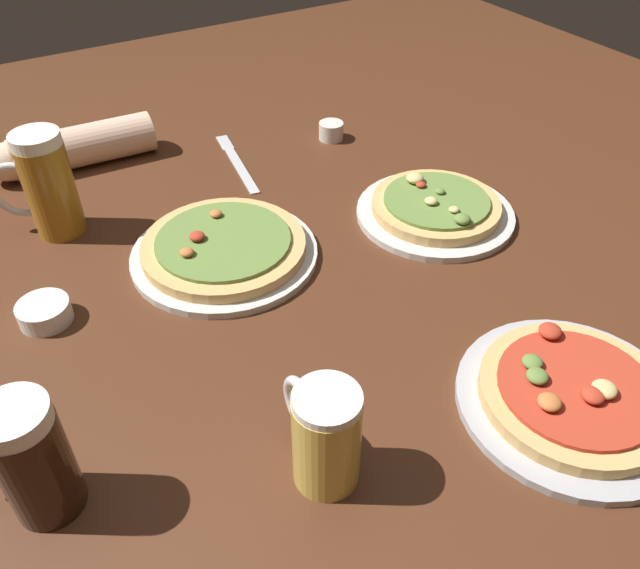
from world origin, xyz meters
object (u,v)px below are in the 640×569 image
Objects in this scene: pizza_plate_side at (224,249)px; beer_mug_amber at (29,460)px; pizza_plate_near at (573,396)px; knife_right at (237,162)px; ramekin_butter at (44,312)px; beer_mug_dark at (324,435)px; beer_mug_pale at (46,185)px; diner_arm at (65,149)px; ramekin_sauce at (331,131)px; pizza_plate_far at (435,208)px.

beer_mug_amber is at bearing -138.93° from pizza_plate_side.
beer_mug_amber is at bearing 161.44° from pizza_plate_near.
knife_right is at bearing 96.98° from pizza_plate_near.
beer_mug_amber is 0.30m from ramekin_butter.
ramekin_butter is (-0.21, 0.41, -0.05)m from beer_mug_dark.
beer_mug_pale is 0.24m from ramekin_butter.
beer_mug_amber reaches higher than pizza_plate_side.
knife_right is at bearing 61.13° from pizza_plate_side.
diner_arm is (0.20, 0.71, -0.04)m from beer_mug_amber.
pizza_plate_side is at bearing 1.10° from ramekin_butter.
pizza_plate_side is at bearing 115.90° from pizza_plate_near.
ramekin_sauce is (0.43, 0.67, -0.05)m from beer_mug_dark.
beer_mug_amber is at bearing -105.93° from diner_arm.
pizza_plate_far is at bearing -58.40° from knife_right.
beer_mug_pale reaches higher than ramekin_butter.
beer_mug_dark reaches higher than ramekin_sauce.
ramekin_butter is (-0.07, -0.22, -0.07)m from beer_mug_pale.
beer_mug_pale is (-0.44, 0.70, 0.07)m from pizza_plate_near.
pizza_plate_near is 0.89× the size of diner_arm.
ramekin_butter is (0.06, 0.29, -0.06)m from beer_mug_amber.
pizza_plate_near reaches higher than ramekin_sauce.
beer_mug_pale reaches higher than pizza_plate_far.
ramekin_sauce is 0.16× the size of diner_arm.
pizza_plate_far is 1.11× the size of knife_right.
beer_mug_dark is 0.72m from knife_right.
pizza_plate_far is 1.53× the size of beer_mug_pale.
pizza_plate_far is at bearing 73.77° from pizza_plate_near.
pizza_plate_near is 3.84× the size of ramekin_butter.
pizza_plate_far is 0.73m from beer_mug_amber.
beer_mug_amber reaches higher than diner_arm.
ramekin_sauce is at bearing 22.52° from ramekin_butter.
pizza_plate_far is 5.36× the size of ramekin_sauce.
knife_right is (0.21, 0.68, -0.06)m from beer_mug_dark.
beer_mug_pale is at bearing -171.22° from knife_right.
beer_mug_dark is at bearing -23.69° from beer_mug_amber.
beer_mug_amber is 2.07× the size of ramekin_butter.
beer_mug_pale is 0.57m from ramekin_sauce.
ramekin_butter is at bearing -147.37° from knife_right.
pizza_plate_near is 2.15× the size of beer_mug_dark.
pizza_plate_far is 0.70m from diner_arm.
pizza_plate_side is 2.25× the size of beer_mug_dark.
ramekin_sauce is at bearing 90.12° from pizza_plate_far.
beer_mug_amber is (-0.34, -0.30, 0.06)m from pizza_plate_side.
pizza_plate_near is 1.16× the size of knife_right.
ramekin_sauce is at bearing -17.82° from diner_arm.
beer_mug_dark is at bearing -77.70° from beer_mug_pale.
pizza_plate_near is 0.76m from ramekin_sauce.
diner_arm is (-0.37, 0.91, 0.02)m from pizza_plate_near.
beer_mug_dark is 0.41× the size of diner_arm.
knife_right is at bearing 49.10° from beer_mug_amber.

